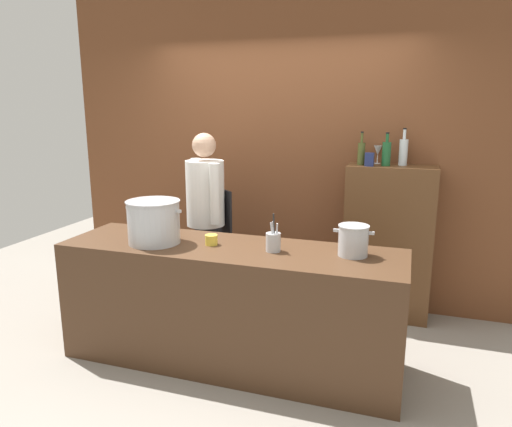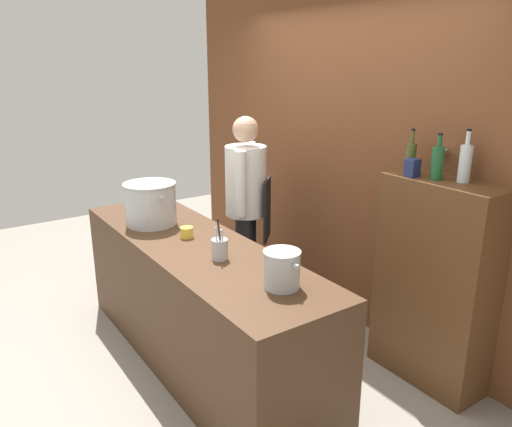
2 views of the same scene
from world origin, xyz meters
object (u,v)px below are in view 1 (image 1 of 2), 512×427
Objects in this scene: stockpot_small at (353,240)px; butter_jar at (211,240)px; chef at (206,211)px; wine_bottle_clear at (403,151)px; wine_bottle_olive at (361,153)px; wine_glass_short at (378,151)px; stockpot_large at (154,222)px; wine_bottle_green at (386,153)px; utensil_crock at (273,242)px; spice_tin_navy at (369,159)px.

stockpot_small is 1.01m from butter_jar.
chef is 1.80m from wine_bottle_clear.
chef is 0.84m from butter_jar.
wine_bottle_olive is (-0.09, 1.10, 0.48)m from stockpot_small.
wine_glass_short is (1.43, 0.54, 0.53)m from chef.
wine_bottle_clear is at bearing 37.82° from stockpot_large.
stockpot_small is 0.96× the size of wine_bottle_green.
utensil_crock is at bearing -114.17° from wine_glass_short.
wine_glass_short is (1.48, 1.37, 0.44)m from stockpot_large.
stockpot_small is 0.54m from utensil_crock.
stockpot_large is 2.19m from wine_bottle_clear.
wine_bottle_olive is at bearing 42.93° from stockpot_large.
utensil_crock is (0.85, -0.75, 0.00)m from chef.
wine_bottle_olive reaches higher than spice_tin_navy.
butter_jar is at bearing -134.54° from wine_bottle_green.
butter_jar is (0.42, 0.08, -0.12)m from stockpot_large.
wine_bottle_olive is 1.77× the size of wine_glass_short.
wine_bottle_green is at bearing -3.70° from wine_bottle_olive.
wine_bottle_green is at bearing 83.37° from stockpot_small.
wine_bottle_clear is at bearing 10.34° from wine_bottle_olive.
stockpot_small is at bearing 3.80° from butter_jar.
wine_bottle_clear reaches higher than wine_glass_short.
butter_jar is 0.29× the size of wine_bottle_clear.
wine_glass_short reaches higher than butter_jar.
wine_bottle_clear is (1.27, 1.23, 0.57)m from butter_jar.
wine_bottle_clear is at bearing 44.07° from butter_jar.
wine_bottle_clear is at bearing -120.04° from chef.
spice_tin_navy is (-0.13, -0.06, -0.05)m from wine_bottle_green.
wine_bottle_green reaches higher than stockpot_small.
wine_bottle_clear reaches higher than stockpot_large.
spice_tin_navy is at bearing -154.53° from wine_bottle_green.
chef is 14.62× the size of spice_tin_navy.
wine_bottle_clear is (0.35, 0.06, 0.02)m from wine_bottle_olive.
stockpot_large is 2.03m from wine_bottle_green.
wine_bottle_olive reaches higher than stockpot_large.
wine_glass_short is at bearing 87.89° from stockpot_small.
wine_bottle_green reaches higher than spice_tin_navy.
wine_bottle_clear is (0.26, 1.16, 0.50)m from stockpot_small.
chef is 5.19× the size of wine_bottle_clear.
wine_glass_short reaches higher than stockpot_small.
chef is 3.68× the size of stockpot_large.
wine_bottle_clear reaches higher than stockpot_small.
wine_bottle_clear is at bearing 77.29° from stockpot_small.
chef is at bearing 86.87° from stockpot_large.
utensil_crock is 1.68× the size of wine_glass_short.
wine_glass_short is (1.05, 1.29, 0.56)m from butter_jar.
utensil_crock is 0.95× the size of wine_bottle_olive.
chef is 1.54m from stockpot_small.
wine_bottle_green is at bearing -121.35° from chef.
wine_bottle_green is (1.14, 1.15, 0.56)m from butter_jar.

